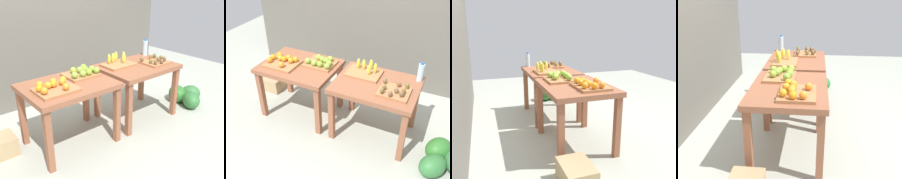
% 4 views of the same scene
% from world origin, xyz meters
% --- Properties ---
extents(ground_plane, '(8.00, 8.00, 0.00)m').
position_xyz_m(ground_plane, '(0.00, 0.00, 0.00)').
color(ground_plane, '#A7AC9E').
extents(display_table_left, '(1.04, 0.80, 0.79)m').
position_xyz_m(display_table_left, '(-0.56, 0.00, 0.67)').
color(display_table_left, brown).
rests_on(display_table_left, ground_plane).
extents(display_table_right, '(1.04, 0.80, 0.79)m').
position_xyz_m(display_table_right, '(0.56, 0.00, 0.67)').
color(display_table_right, brown).
rests_on(display_table_right, ground_plane).
extents(orange_bin, '(0.44, 0.36, 0.11)m').
position_xyz_m(orange_bin, '(-0.78, -0.09, 0.83)').
color(orange_bin, '#A97045').
rests_on(orange_bin, display_table_left).
extents(apple_bin, '(0.40, 0.34, 0.11)m').
position_xyz_m(apple_bin, '(-0.28, 0.11, 0.84)').
color(apple_bin, '#A97045').
rests_on(apple_bin, display_table_left).
extents(banana_crate, '(0.44, 0.32, 0.17)m').
position_xyz_m(banana_crate, '(0.34, 0.15, 0.83)').
color(banana_crate, '#A97045').
rests_on(banana_crate, display_table_right).
extents(kiwi_bin, '(0.36, 0.33, 0.10)m').
position_xyz_m(kiwi_bin, '(0.81, -0.12, 0.83)').
color(kiwi_bin, '#A97045').
rests_on(kiwi_bin, display_table_right).
extents(water_bottle, '(0.07, 0.07, 0.25)m').
position_xyz_m(water_bottle, '(1.02, 0.29, 0.91)').
color(water_bottle, silver).
rests_on(water_bottle, display_table_right).
extents(watermelon_pile, '(0.63, 0.73, 0.28)m').
position_xyz_m(watermelon_pile, '(1.50, -0.23, 0.13)').
color(watermelon_pile, '#36723B').
rests_on(watermelon_pile, ground_plane).
extents(cardboard_produce_box, '(0.40, 0.30, 0.23)m').
position_xyz_m(cardboard_produce_box, '(-1.37, 0.30, 0.11)').
color(cardboard_produce_box, tan).
rests_on(cardboard_produce_box, ground_plane).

